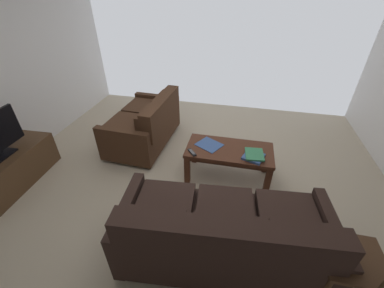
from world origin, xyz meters
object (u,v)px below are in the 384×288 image
sofa_main (223,235)px  loveseat_near (146,124)px  tv_remote (192,152)px  end_table (349,266)px  loose_magazine (209,145)px  coffee_table (229,154)px  tv_stand (9,171)px  book_stack (254,156)px

sofa_main → loveseat_near: bearing=-51.1°
loveseat_near → tv_remote: 1.18m
end_table → loose_magazine: 1.88m
coffee_table → end_table: end_table is taller
tv_stand → book_stack: book_stack is taller
coffee_table → loose_magazine: 0.28m
tv_stand → loose_magazine: (-2.45, -0.80, 0.24)m
book_stack → loose_magazine: size_ratio=1.00×
loveseat_near → loose_magazine: 1.22m
tv_remote → tv_stand: bearing=14.2°
loose_magazine → tv_stand: bearing=137.9°
sofa_main → book_stack: size_ratio=6.42×
coffee_table → tv_stand: 2.83m
book_stack → tv_remote: (0.76, 0.07, -0.02)m
loveseat_near → end_table: size_ratio=2.44×
end_table → tv_stand: bearing=-8.7°
sofa_main → coffee_table: (0.06, -1.22, 0.01)m
coffee_table → book_stack: 0.34m
sofa_main → tv_stand: 2.83m
loose_magazine → sofa_main: bearing=-135.2°
loveseat_near → end_table: (-2.39, 1.89, 0.10)m
loveseat_near → tv_stand: loveseat_near is taller
book_stack → loose_magazine: (0.57, -0.15, -0.02)m
end_table → book_stack: end_table is taller
sofa_main → tv_stand: (2.78, -0.46, -0.14)m
book_stack → tv_remote: bearing=5.6°
end_table → tv_remote: size_ratio=3.79×
loveseat_near → coffee_table: (-1.37, 0.55, 0.03)m
tv_remote → loose_magazine: tv_remote is taller
coffee_table → tv_remote: (0.45, 0.19, 0.08)m
tv_stand → tv_remote: (-2.27, -0.57, 0.24)m
coffee_table → tv_remote: 0.50m
end_table → tv_stand: size_ratio=0.46×
loveseat_near → loose_magazine: bearing=154.7°
coffee_table → tv_remote: size_ratio=7.33×
tv_remote → loveseat_near: bearing=-39.2°
end_table → tv_stand: 3.79m
sofa_main → book_stack: bearing=-102.2°
end_table → book_stack: (0.72, -1.22, 0.03)m
end_table → loveseat_near: bearing=-38.4°
tv_remote → loose_magazine: bearing=-129.7°
loveseat_near → end_table: bearing=141.6°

